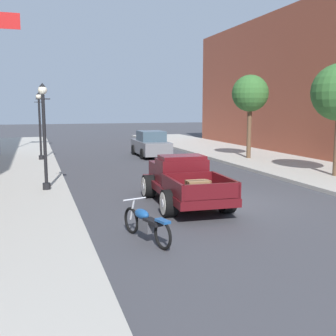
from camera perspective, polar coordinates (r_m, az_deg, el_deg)
name	(u,v)px	position (r m, az deg, el deg)	size (l,w,h in m)	color
ground_plane	(213,202)	(14.09, 6.21, -4.61)	(140.00, 140.00, 0.00)	#3D3D42
hotrod_truck_maroon	(182,180)	(13.71, 1.98, -1.72)	(2.34, 5.00, 1.58)	#510F14
motorcycle_parked	(146,223)	(9.90, -3.01, -7.52)	(0.79, 2.06, 0.93)	black
car_background_grey	(151,145)	(26.82, -2.39, 3.22)	(1.93, 4.33, 1.65)	slate
street_lamp_near	(44,129)	(15.71, -16.61, 5.21)	(0.50, 0.32, 3.85)	black
street_lamp_far	(40,121)	(25.06, -17.17, 6.21)	(0.50, 0.32, 3.85)	black
street_tree_second	(250,94)	(25.20, 11.19, 9.91)	(2.14, 2.14, 4.88)	brown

